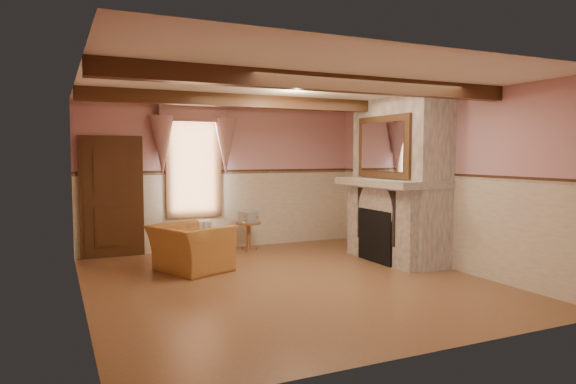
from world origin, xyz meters
name	(u,v)px	position (x,y,z in m)	size (l,w,h in m)	color
floor	(287,281)	(0.00, 0.00, 0.00)	(5.50, 6.00, 0.01)	brown
ceiling	(287,86)	(0.00, 0.00, 2.80)	(5.50, 6.00, 0.01)	silver
wall_back	(224,177)	(0.00, 3.00, 1.40)	(5.50, 0.02, 2.80)	#C5888D
wall_front	(426,203)	(0.00, -3.00, 1.40)	(5.50, 0.02, 2.80)	#C5888D
wall_left	(80,191)	(-2.75, 0.00, 1.40)	(0.02, 6.00, 2.80)	#C5888D
wall_right	(438,181)	(2.75, 0.00, 1.40)	(0.02, 6.00, 2.80)	#C5888D
wainscot	(287,230)	(0.00, 0.00, 0.75)	(5.50, 6.00, 1.50)	beige
chair_rail	(287,178)	(0.00, 0.00, 1.50)	(5.50, 6.00, 0.08)	black
firebox	(379,236)	(2.00, 0.60, 0.45)	(0.20, 0.95, 0.90)	black
armchair	(190,248)	(-1.11, 1.25, 0.37)	(1.13, 0.99, 0.74)	#9E662D
side_table	(248,236)	(0.34, 2.53, 0.28)	(0.49, 0.49, 0.55)	brown
book_stack	(248,217)	(0.34, 2.55, 0.65)	(0.26, 0.32, 0.20)	#B7AD8C
radiator	(194,237)	(-0.68, 2.70, 0.30)	(0.70, 0.18, 0.60)	white
bowl	(386,176)	(2.24, 0.76, 1.46)	(0.35, 0.35, 0.09)	brown
mantel_clock	(370,172)	(2.24, 1.26, 1.52)	(0.14, 0.24, 0.20)	black
oil_lamp	(377,170)	(2.24, 1.03, 1.56)	(0.11, 0.11, 0.28)	gold
candle_red	(413,176)	(2.24, 0.01, 1.50)	(0.06, 0.06, 0.16)	maroon
jar_yellow	(406,176)	(2.24, 0.19, 1.48)	(0.06, 0.06, 0.12)	gold
fireplace	(400,180)	(2.42, 0.60, 1.40)	(0.85, 2.00, 2.80)	gray
mantel	(391,182)	(2.24, 0.60, 1.36)	(1.05, 2.05, 0.12)	gray
overmantel_mirror	(383,147)	(2.06, 0.60, 1.97)	(0.06, 1.44, 1.04)	silver
door	(112,199)	(-2.10, 2.94, 1.05)	(1.10, 0.10, 2.10)	black
window	(194,165)	(-0.60, 2.97, 1.65)	(1.06, 0.08, 2.02)	white
window_drapes	(194,133)	(-0.60, 2.88, 2.25)	(1.30, 0.14, 1.40)	gray
ceiling_beam_front	(329,83)	(0.00, -1.20, 2.70)	(5.50, 0.18, 0.20)	black
ceiling_beam_back	(256,101)	(0.00, 1.20, 2.70)	(5.50, 0.18, 0.20)	black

